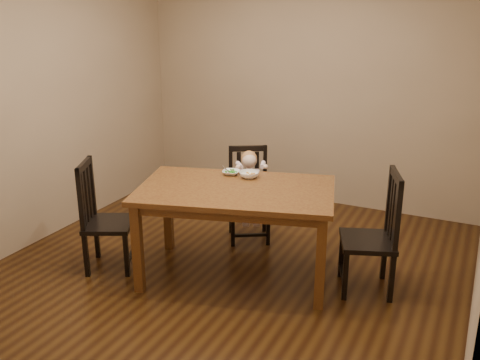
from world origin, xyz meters
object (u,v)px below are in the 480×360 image
at_px(chair_right, 374,235).
at_px(toddler, 249,186).
at_px(dining_table, 236,198).
at_px(bowl_peas, 231,172).
at_px(chair_left, 103,218).
at_px(chair_child, 249,196).
at_px(bowl_veg, 249,175).

distance_m(chair_right, toddler, 1.41).
height_order(chair_right, toddler, chair_right).
distance_m(dining_table, bowl_peas, 0.38).
distance_m(dining_table, chair_right, 1.17).
distance_m(chair_right, bowl_peas, 1.36).
distance_m(dining_table, chair_left, 1.21).
xyz_separation_m(chair_child, chair_left, (-0.89, -1.14, 0.03)).
bearing_deg(bowl_peas, bowl_veg, -3.84).
xyz_separation_m(chair_left, bowl_veg, (1.11, 0.66, 0.36)).
distance_m(chair_left, toddler, 1.43).
height_order(chair_left, bowl_veg, chair_left).
relative_size(dining_table, bowl_veg, 10.47).
bearing_deg(chair_left, toddler, 114.59).
distance_m(dining_table, chair_child, 0.86).
relative_size(dining_table, chair_right, 1.78).
bearing_deg(dining_table, chair_left, -161.96).
relative_size(chair_child, bowl_peas, 6.04).
bearing_deg(chair_left, chair_child, 116.33).
bearing_deg(bowl_peas, chair_right, -1.81).
bearing_deg(bowl_veg, toddler, 114.32).
xyz_separation_m(chair_child, toddler, (0.02, -0.04, 0.12)).
bearing_deg(bowl_peas, toddler, 92.28).
bearing_deg(chair_right, toddler, 50.49).
relative_size(chair_right, toddler, 2.19).
distance_m(bowl_peas, bowl_veg, 0.18).
bearing_deg(chair_right, chair_child, 49.28).
distance_m(chair_left, bowl_peas, 1.20).
bearing_deg(chair_left, bowl_peas, 100.04).
height_order(dining_table, bowl_veg, bowl_veg).
bearing_deg(dining_table, bowl_peas, 122.74).
height_order(chair_child, chair_left, chair_left).
bearing_deg(chair_child, bowl_veg, 85.04).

